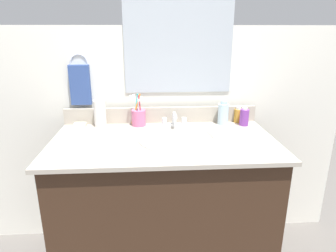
% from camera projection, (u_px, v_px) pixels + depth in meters
% --- Properties ---
extents(vanity_cabinet, '(1.05, 0.55, 0.74)m').
position_uv_depth(vanity_cabinet, '(164.00, 209.00, 1.57)').
color(vanity_cabinet, '#382316').
rests_on(vanity_cabinet, ground_plane).
extents(countertop, '(1.10, 0.60, 0.02)m').
position_uv_depth(countertop, '(164.00, 142.00, 1.46)').
color(countertop, '#B2A899').
rests_on(countertop, vanity_cabinet).
extents(backsplash, '(1.10, 0.02, 0.09)m').
position_uv_depth(backsplash, '(161.00, 115.00, 1.71)').
color(backsplash, '#B2A899').
rests_on(backsplash, countertop).
extents(back_wall, '(2.20, 0.04, 1.30)m').
position_uv_depth(back_wall, '(161.00, 137.00, 1.82)').
color(back_wall, white).
rests_on(back_wall, ground_plane).
extents(mirror_panel, '(0.60, 0.01, 0.56)m').
position_uv_depth(mirror_panel, '(178.00, 42.00, 1.63)').
color(mirror_panel, '#B2BCC6').
extents(towel_ring, '(0.10, 0.01, 0.10)m').
position_uv_depth(towel_ring, '(79.00, 63.00, 1.63)').
color(towel_ring, silver).
extents(hand_towel, '(0.11, 0.04, 0.22)m').
position_uv_depth(hand_towel, '(80.00, 85.00, 1.65)').
color(hand_towel, '#334C8C').
extents(sink_basin, '(0.40, 0.40, 0.11)m').
position_uv_depth(sink_basin, '(178.00, 144.00, 1.48)').
color(sink_basin, white).
rests_on(sink_basin, countertop).
extents(faucet, '(0.16, 0.10, 0.08)m').
position_uv_depth(faucet, '(174.00, 122.00, 1.64)').
color(faucet, silver).
rests_on(faucet, countertop).
extents(bottle_lotion_white, '(0.06, 0.06, 0.18)m').
position_uv_depth(bottle_lotion_white, '(100.00, 112.00, 1.63)').
color(bottle_lotion_white, white).
rests_on(bottle_lotion_white, countertop).
extents(bottle_oil_amber, '(0.05, 0.05, 0.09)m').
position_uv_depth(bottle_oil_amber, '(238.00, 115.00, 1.72)').
color(bottle_oil_amber, gold).
rests_on(bottle_oil_amber, countertop).
extents(bottle_cream_purple, '(0.05, 0.05, 0.10)m').
position_uv_depth(bottle_cream_purple, '(244.00, 117.00, 1.66)').
color(bottle_cream_purple, '#7A3899').
rests_on(bottle_cream_purple, countertop).
extents(bottle_gel_clear, '(0.06, 0.06, 0.14)m').
position_uv_depth(bottle_gel_clear, '(223.00, 113.00, 1.68)').
color(bottle_gel_clear, silver).
rests_on(bottle_gel_clear, countertop).
extents(cup_pink, '(0.08, 0.08, 0.18)m').
position_uv_depth(cup_pink, '(139.00, 117.00, 1.65)').
color(cup_pink, '#D16693').
rests_on(cup_pink, countertop).
extents(soap_bar, '(0.06, 0.04, 0.02)m').
position_uv_depth(soap_bar, '(80.00, 125.00, 1.63)').
color(soap_bar, white).
rests_on(soap_bar, countertop).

